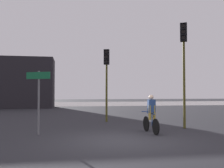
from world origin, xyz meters
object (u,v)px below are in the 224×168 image
object	(u,v)px
traffic_light_center	(107,71)
cyclist	(151,114)
traffic_light_near_right	(184,56)
direction_sign_post	(38,93)

from	to	relation	value
traffic_light_center	cyclist	xyz separation A→B (m)	(1.23, -4.52, -2.17)
traffic_light_near_right	direction_sign_post	world-z (taller)	traffic_light_near_right
traffic_light_near_right	traffic_light_center	distance (m)	4.75
traffic_light_near_right	cyclist	size ratio (longest dim) A/B	2.98
traffic_light_center	cyclist	size ratio (longest dim) A/B	2.52
traffic_light_near_right	traffic_light_center	size ratio (longest dim) A/B	1.19
direction_sign_post	traffic_light_center	bearing A→B (deg)	-103.06
traffic_light_center	cyclist	world-z (taller)	traffic_light_center
direction_sign_post	traffic_light_near_right	bearing A→B (deg)	-147.16
direction_sign_post	cyclist	xyz separation A→B (m)	(4.65, -0.39, -0.88)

